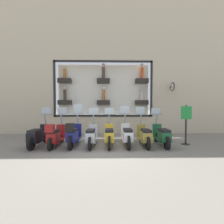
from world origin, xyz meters
TOP-DOWN VIEW (x-y plane):
  - ground_plane at (0.00, 0.00)m, footprint 120.00×120.00m
  - building_facade at (3.60, -0.00)m, footprint 1.18×36.00m
  - scooter_green_0 at (0.53, -2.51)m, footprint 1.80×0.61m
  - scooter_olive_1 at (0.53, -1.79)m, footprint 1.80×0.61m
  - scooter_white_2 at (0.53, -1.08)m, footprint 1.81×0.60m
  - scooter_yellow_3 at (0.53, -0.36)m, footprint 1.81×0.60m
  - scooter_silver_4 at (0.53, 0.36)m, footprint 1.80×0.60m
  - scooter_navy_5 at (0.48, 1.08)m, footprint 1.81×0.60m
  - scooter_red_6 at (0.46, 1.80)m, footprint 1.80×0.61m
  - scooter_black_7 at (0.53, 2.52)m, footprint 1.80×0.61m
  - shop_sign_post at (0.75, -3.62)m, footprint 0.36×0.45m

SIDE VIEW (x-z plane):
  - ground_plane at x=0.00m, z-range 0.00..0.00m
  - scooter_silver_4 at x=0.53m, z-range -0.35..1.21m
  - scooter_olive_1 at x=0.53m, z-range -0.37..1.24m
  - scooter_green_0 at x=0.53m, z-range -0.34..1.20m
  - scooter_black_7 at x=0.53m, z-range -0.36..1.23m
  - scooter_yellow_3 at x=0.53m, z-range -0.34..1.22m
  - scooter_white_2 at x=0.53m, z-range -0.38..1.27m
  - scooter_red_6 at x=0.46m, z-range -0.33..1.26m
  - scooter_navy_5 at x=0.48m, z-range -0.37..1.35m
  - shop_sign_post at x=0.75m, z-range 0.07..1.75m
  - building_facade at x=3.60m, z-range 0.11..10.61m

